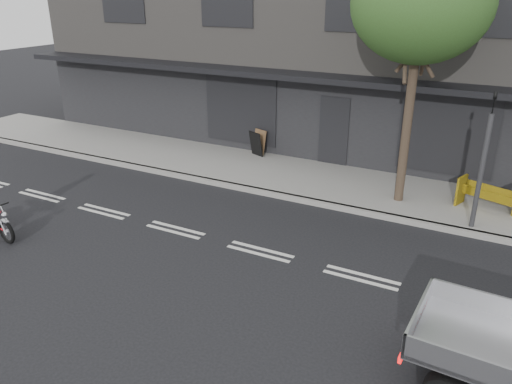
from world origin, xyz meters
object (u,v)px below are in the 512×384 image
object	(u,v)px
street_tree	(421,4)
sandwich_board	(256,144)
traffic_light_pole	(482,170)
construction_barrier	(489,197)

from	to	relation	value
street_tree	sandwich_board	bearing A→B (deg)	163.23
traffic_light_pole	sandwich_board	bearing A→B (deg)	161.48
street_tree	sandwich_board	world-z (taller)	street_tree
street_tree	sandwich_board	xyz separation A→B (m)	(-5.35, 1.61, -4.69)
traffic_light_pole	sandwich_board	size ratio (longest dim) A/B	4.02
street_tree	traffic_light_pole	world-z (taller)	street_tree
construction_barrier	sandwich_board	bearing A→B (deg)	170.00
street_tree	sandwich_board	distance (m)	7.30
street_tree	traffic_light_pole	xyz separation A→B (m)	(2.00, -0.85, -3.63)
sandwich_board	street_tree	bearing A→B (deg)	4.10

